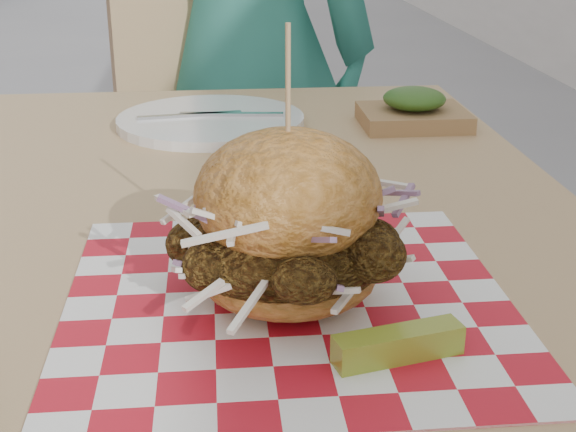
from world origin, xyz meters
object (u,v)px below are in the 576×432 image
object	(u,v)px
diner	(245,42)
sandwich	(288,229)
patio_table	(216,289)
patio_chair	(199,150)

from	to	relation	value
diner	sandwich	bearing A→B (deg)	110.94
patio_table	sandwich	xyz separation A→B (m)	(0.06, -0.18, 0.14)
diner	sandwich	distance (m)	1.13
patio_chair	sandwich	world-z (taller)	sandwich
patio_table	sandwich	bearing A→B (deg)	-72.10
patio_table	sandwich	world-z (taller)	sandwich
diner	patio_table	xyz separation A→B (m)	(-0.08, -0.95, -0.10)
patio_table	patio_chair	xyz separation A→B (m)	(-0.03, 0.90, -0.12)
patio_table	diner	bearing A→B (deg)	85.40
diner	sandwich	size ratio (longest dim) A/B	6.95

